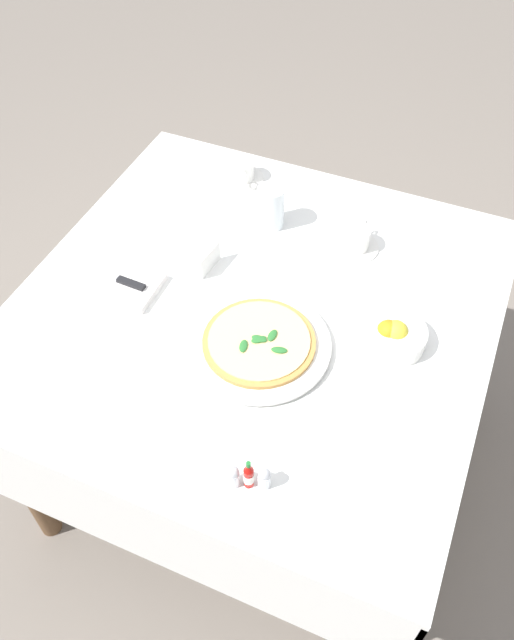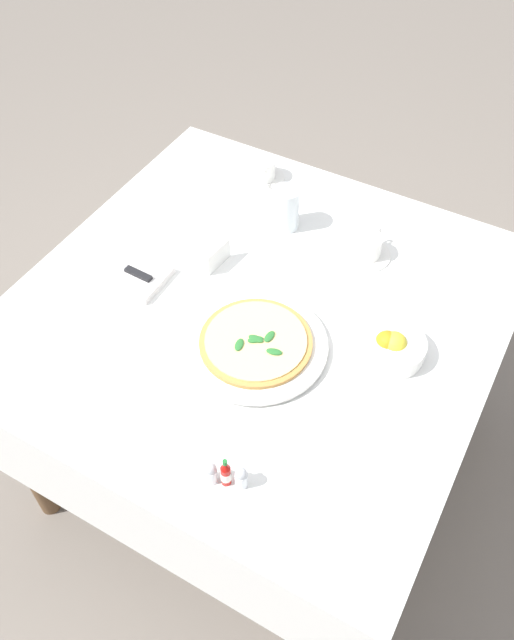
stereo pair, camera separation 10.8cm
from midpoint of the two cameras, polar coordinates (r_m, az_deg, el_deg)
ground_plane at (r=2.18m, az=-1.58°, el=-11.64°), size 8.00×8.00×0.00m
dining_table at (r=1.68m, az=-2.00°, el=-1.64°), size 1.12×1.12×0.73m
pizza_plate at (r=1.49m, az=-1.91°, el=-2.28°), size 0.33×0.33×0.02m
pizza at (r=1.48m, az=-1.91°, el=-1.95°), size 0.26×0.26×0.02m
coffee_cup_left_edge at (r=1.72m, az=6.73°, el=6.90°), size 0.13×0.13×0.06m
coffee_cup_back_corner at (r=1.93m, az=-3.04°, el=12.78°), size 0.13×0.13×0.06m
water_glass_far_left at (r=1.76m, az=-0.58°, el=9.59°), size 0.07×0.07×0.12m
napkin_folded at (r=1.67m, az=-14.03°, el=3.19°), size 0.22×0.13×0.02m
dinner_knife at (r=1.66m, az=-14.20°, el=3.55°), size 0.20×0.03×0.01m
citrus_bowl at (r=1.51m, az=9.74°, el=-1.38°), size 0.15×0.15×0.07m
hot_sauce_bottle at (r=1.28m, az=-3.21°, el=-13.47°), size 0.02×0.02×0.08m
salt_shaker at (r=1.30m, az=-4.54°, el=-13.56°), size 0.03×0.03×0.06m
pepper_shaker at (r=1.29m, az=-1.84°, el=-13.74°), size 0.03×0.03×0.06m
menu_card at (r=1.65m, az=-5.97°, el=5.11°), size 0.01×0.09×0.06m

